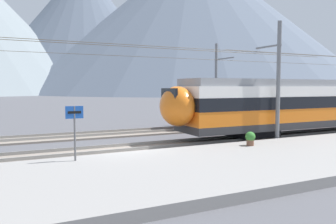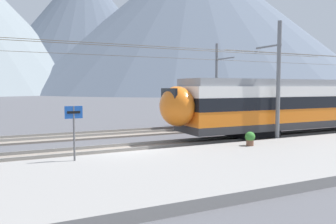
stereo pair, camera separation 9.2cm
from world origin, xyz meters
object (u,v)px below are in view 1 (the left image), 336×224
(catenary_mast_mid, at_px, (277,80))
(platform_sign, at_px, (75,121))
(potted_plant_platform_edge, at_px, (250,138))
(train_near_platform, at_px, (329,103))
(catenary_mast_far_side, at_px, (217,82))
(train_far_track, at_px, (311,99))

(catenary_mast_mid, height_order, platform_sign, catenary_mast_mid)
(catenary_mast_mid, relative_size, potted_plant_platform_edge, 57.13)
(train_near_platform, relative_size, catenary_mast_far_side, 0.64)
(train_near_platform, distance_m, platform_sign, 18.76)
(train_near_platform, xyz_separation_m, potted_plant_platform_edge, (-9.83, -3.25, -1.44))
(catenary_mast_mid, distance_m, platform_sign, 12.08)
(train_far_track, height_order, platform_sign, train_far_track)
(train_far_track, xyz_separation_m, catenary_mast_far_side, (-9.23, 2.19, 1.60))
(platform_sign, bearing_deg, catenary_mast_mid, 6.14)
(train_near_platform, bearing_deg, catenary_mast_mid, -165.76)
(train_far_track, distance_m, catenary_mast_far_side, 9.62)
(train_near_platform, xyz_separation_m, platform_sign, (-18.52, -2.96, -0.22))
(potted_plant_platform_edge, bearing_deg, catenary_mast_mid, 26.21)
(catenary_mast_far_side, bearing_deg, train_near_platform, -62.74)
(train_near_platform, relative_size, platform_sign, 11.82)
(train_near_platform, xyz_separation_m, catenary_mast_mid, (-6.64, -1.69, 1.56))
(catenary_mast_mid, height_order, potted_plant_platform_edge, catenary_mast_mid)
(train_near_platform, relative_size, train_far_track, 0.91)
(train_near_platform, bearing_deg, catenary_mast_far_side, 117.26)
(catenary_mast_mid, distance_m, catenary_mast_far_side, 10.11)
(catenary_mast_far_side, bearing_deg, potted_plant_platform_edge, -116.42)
(train_far_track, height_order, catenary_mast_far_side, catenary_mast_far_side)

